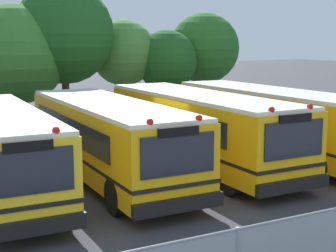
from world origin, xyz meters
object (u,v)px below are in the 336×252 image
(tree_4, at_px, (124,52))
(tree_5, at_px, (167,59))
(tree_3, at_px, (62,34))
(tree_2, at_px, (14,51))
(school_bus_3, at_px, (271,120))
(school_bus_2, at_px, (199,126))
(school_bus_1, at_px, (108,137))
(tree_6, at_px, (205,48))

(tree_4, distance_m, tree_5, 2.43)
(tree_3, bearing_deg, tree_2, 173.63)
(tree_2, distance_m, tree_3, 2.54)
(tree_2, xyz_separation_m, tree_5, (8.26, -0.54, -0.50))
(tree_5, bearing_deg, tree_3, 177.33)
(tree_3, bearing_deg, school_bus_3, -61.83)
(tree_5, bearing_deg, school_bus_2, -111.46)
(school_bus_3, height_order, tree_3, tree_3)
(school_bus_1, height_order, tree_2, tree_2)
(school_bus_3, xyz_separation_m, tree_2, (-7.75, 10.30, 2.57))
(tree_6, bearing_deg, school_bus_1, -134.17)
(school_bus_2, bearing_deg, tree_3, -78.87)
(tree_2, bearing_deg, school_bus_3, -53.04)
(tree_2, distance_m, tree_5, 8.29)
(tree_6, bearing_deg, tree_3, -177.77)
(school_bus_1, distance_m, tree_3, 10.95)
(school_bus_1, distance_m, tree_5, 12.65)
(tree_4, height_order, tree_5, tree_4)
(school_bus_1, height_order, school_bus_3, school_bus_3)
(tree_3, height_order, tree_4, tree_3)
(school_bus_1, distance_m, tree_4, 12.24)
(school_bus_3, distance_m, tree_3, 11.89)
(tree_4, bearing_deg, school_bus_3, -80.56)
(tree_4, bearing_deg, tree_6, -2.06)
(tree_3, relative_size, tree_5, 1.45)
(school_bus_1, bearing_deg, tree_4, -115.42)
(school_bus_1, relative_size, tree_2, 1.55)
(school_bus_3, bearing_deg, tree_5, -93.92)
(school_bus_3, height_order, tree_5, tree_5)
(tree_4, bearing_deg, tree_5, -19.40)
(school_bus_3, distance_m, tree_6, 11.22)
(tree_2, xyz_separation_m, tree_3, (2.38, -0.27, 0.86))
(tree_6, bearing_deg, school_bus_3, -107.91)
(tree_3, bearing_deg, tree_5, -2.67)
(tree_2, xyz_separation_m, tree_6, (11.10, 0.07, 0.09))
(school_bus_2, distance_m, tree_4, 10.97)
(tree_3, bearing_deg, school_bus_1, -98.75)
(school_bus_1, relative_size, tree_5, 1.91)
(tree_3, bearing_deg, school_bus_2, -78.53)
(tree_2, relative_size, tree_5, 1.24)
(school_bus_2, xyz_separation_m, tree_6, (6.69, 10.39, 2.66))
(school_bus_2, xyz_separation_m, tree_2, (-4.42, 10.32, 2.57))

